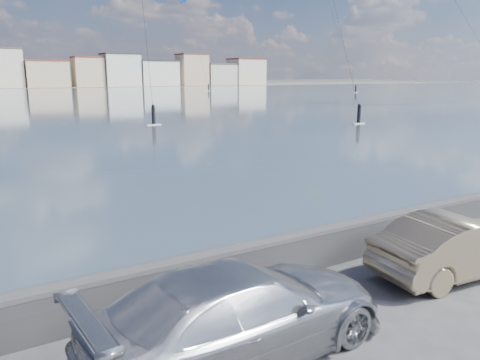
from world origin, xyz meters
name	(u,v)px	position (x,y,z in m)	size (l,w,h in m)	color
ground	(307,347)	(0.00, 0.00, 0.00)	(700.00, 700.00, 0.00)	#333335
seawall	(232,266)	(0.00, 2.70, 0.58)	(400.00, 0.36, 1.08)	#28282B
car_silver	(240,311)	(-1.14, 0.44, 0.82)	(2.29, 5.64, 1.64)	#ACAEB2
car_champagne	(459,245)	(5.17, 0.59, 0.75)	(1.59, 4.56, 1.50)	tan
kitesurfer_10	(184,1)	(58.14, 131.87, 26.68)	(4.96, 17.19, 27.74)	blue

